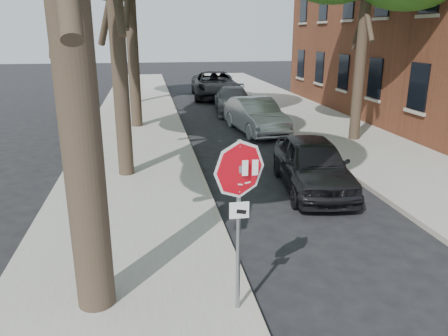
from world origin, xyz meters
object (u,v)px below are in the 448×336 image
at_px(car_d, 215,85).
at_px(car_a, 313,164).
at_px(car_b, 256,116).
at_px(car_c, 233,100).
at_px(stop_sign, 239,195).

bearing_deg(car_d, car_a, -86.73).
bearing_deg(car_b, car_c, 83.31).
bearing_deg(car_b, car_a, -98.21).
xyz_separation_m(stop_sign, car_c, (3.30, 17.22, -1.28)).
distance_m(car_a, car_d, 17.77).
bearing_deg(car_d, car_b, -85.84).
bearing_deg(car_a, car_c, 95.97).
relative_size(car_b, car_d, 0.72).
relative_size(car_b, car_c, 0.96).
bearing_deg(stop_sign, car_a, 58.83).
height_order(stop_sign, car_b, stop_sign).
bearing_deg(stop_sign, car_c, 79.15).
height_order(car_a, car_d, car_d).
bearing_deg(car_c, car_a, -84.81).
bearing_deg(car_c, car_b, -83.91).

